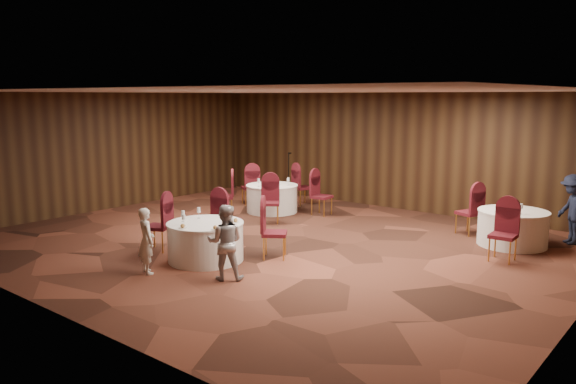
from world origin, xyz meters
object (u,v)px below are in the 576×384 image
Objects in this scene: woman_a at (146,241)px; man_c at (572,209)px; table_right at (513,228)px; woman_b at (225,242)px; table_left at (272,198)px; table_main at (206,241)px; mic_stand at (289,188)px.

woman_a is 8.73m from man_c.
woman_a is (-4.42, -6.00, 0.21)m from table_right.
table_left is at bearing -94.76° from woman_b.
table_left is at bearing -51.66° from woman_a.
man_c is (5.33, 6.91, 0.15)m from woman_a.
table_main is at bearing -64.24° from woman_b.
man_c is (5.11, 5.72, 0.37)m from table_main.
woman_a is at bearing -76.83° from man_c.
table_main is 7.68m from man_c.
table_right is 0.96× the size of man_c.
man_c is (0.92, 0.91, 0.37)m from table_right.
table_right is 1.34m from man_c.
table_right is 1.10× the size of woman_b.
table_left is 1.18× the size of woman_a.
table_main and table_right have the same top height.
table_main is 1.23× the size of woman_a.
woman_a is at bearing -11.44° from woman_b.
woman_b is at bearing -26.91° from table_main.
table_main is 1.12× the size of woman_b.
woman_a is (2.38, -6.94, 0.17)m from mic_stand.
man_c reaches higher than woman_a.
mic_stand is at bearing 112.52° from table_left.
table_main and table_left have the same top height.
table_right is at bearing 5.09° from table_left.
woman_b is at bearing -71.81° from man_c.
table_right is at bearing -105.89° from woman_a.
woman_b is 7.45m from man_c.
man_c is at bearing -107.20° from woman_a.
woman_b is (1.32, 0.64, 0.06)m from woman_a.
woman_a is 0.91× the size of woman_b.
table_right is 0.98× the size of mic_stand.
table_right is at bearing -157.35° from woman_b.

